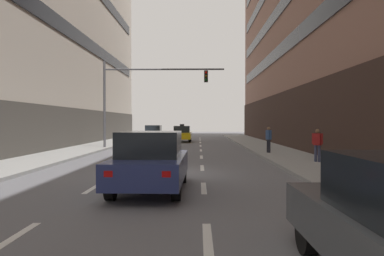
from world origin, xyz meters
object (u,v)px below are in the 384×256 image
object	(u,v)px
car_driving_0	(154,133)
taxi_driving_2	(182,134)
pedestrian_0	(269,138)
pedestrian_1	(317,143)
traffic_signal_0	(141,88)
car_driving_1	(151,162)

from	to	relation	value
car_driving_0	taxi_driving_2	size ratio (longest dim) A/B	1.03
taxi_driving_2	pedestrian_0	distance (m)	15.87
pedestrian_1	taxi_driving_2	bearing A→B (deg)	109.67
car_driving_0	pedestrian_1	bearing A→B (deg)	-65.98
pedestrian_0	pedestrian_1	size ratio (longest dim) A/B	1.02
taxi_driving_2	traffic_signal_0	xyz separation A→B (m)	(-2.56, -9.95, 3.66)
car_driving_1	pedestrian_1	size ratio (longest dim) A/B	3.03
pedestrian_1	traffic_signal_0	bearing A→B (deg)	134.09
taxi_driving_2	pedestrian_0	bearing A→B (deg)	-68.37
car_driving_0	pedestrian_1	size ratio (longest dim) A/B	2.86
taxi_driving_2	pedestrian_0	size ratio (longest dim) A/B	2.73
taxi_driving_2	pedestrian_1	xyz separation A→B (m)	(7.14, -19.97, 0.23)
car_driving_0	pedestrian_0	bearing A→B (deg)	-63.29
taxi_driving_2	pedestrian_1	world-z (taller)	taxi_driving_2
taxi_driving_2	pedestrian_0	xyz separation A→B (m)	(5.85, -14.75, 0.25)
car_driving_0	taxi_driving_2	world-z (taller)	taxi_driving_2
pedestrian_0	taxi_driving_2	bearing A→B (deg)	111.63
car_driving_1	taxi_driving_2	world-z (taller)	taxi_driving_2
traffic_signal_0	pedestrian_1	size ratio (longest dim) A/B	5.81
car_driving_0	traffic_signal_0	bearing A→B (deg)	-87.15
car_driving_1	traffic_signal_0	world-z (taller)	traffic_signal_0
car_driving_1	pedestrian_1	bearing A→B (deg)	44.46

